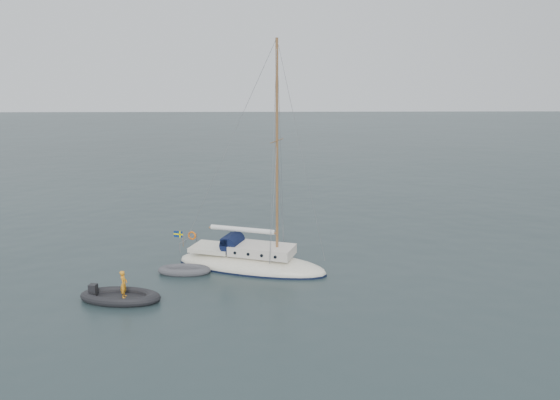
{
  "coord_description": "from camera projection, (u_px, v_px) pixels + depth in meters",
  "views": [
    {
      "loc": [
        -0.6,
        -30.76,
        11.39
      ],
      "look_at": [
        0.15,
        0.0,
        4.39
      ],
      "focal_mm": 35.0,
      "sensor_mm": 36.0,
      "label": 1
    }
  ],
  "objects": [
    {
      "name": "rib",
      "position": [
        120.0,
        296.0,
        28.28
      ],
      "size": [
        4.31,
        1.96,
        1.67
      ],
      "rotation": [
        0.0,
        0.0,
        -0.14
      ],
      "color": "black",
      "rests_on": "ground"
    },
    {
      "name": "ground",
      "position": [
        278.0,
        272.0,
        32.52
      ],
      "size": [
        300.0,
        300.0,
        0.0
      ],
      "primitive_type": "plane",
      "color": "black",
      "rests_on": "ground"
    },
    {
      "name": "sailboat",
      "position": [
        251.0,
        251.0,
        32.89
      ],
      "size": [
        9.88,
        2.96,
        14.07
      ],
      "rotation": [
        0.0,
        0.0,
        -0.33
      ],
      "color": "white",
      "rests_on": "ground"
    },
    {
      "name": "dinghy",
      "position": [
        184.0,
        270.0,
        32.21
      ],
      "size": [
        3.13,
        1.42,
        0.45
      ],
      "rotation": [
        0.0,
        0.0,
        -0.05
      ],
      "color": "#4A494E",
      "rests_on": "ground"
    }
  ]
}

